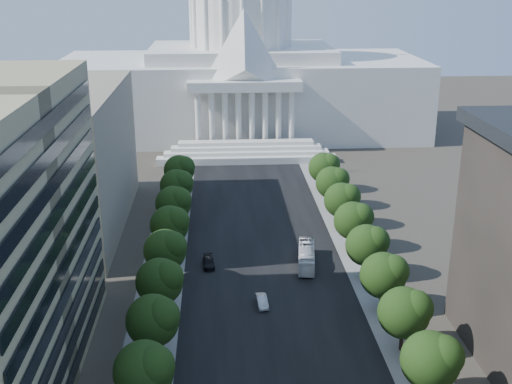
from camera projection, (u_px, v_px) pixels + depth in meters
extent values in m
cube|color=black|center=(260.00, 240.00, 133.02)|extent=(30.00, 260.00, 0.01)
cube|color=gray|center=(168.00, 242.00, 131.92)|extent=(8.00, 260.00, 0.02)
cube|color=gray|center=(350.00, 237.00, 134.12)|extent=(8.00, 260.00, 0.02)
cube|color=white|center=(241.00, 95.00, 218.52)|extent=(120.00, 50.00, 25.00)
cube|color=white|center=(241.00, 52.00, 213.77)|extent=(60.00, 40.00, 4.00)
cube|color=white|center=(245.00, 85.00, 190.43)|extent=(34.00, 8.00, 3.00)
cylinder|color=white|center=(241.00, 21.00, 210.49)|extent=(32.00, 32.00, 16.00)
cube|color=gray|center=(29.00, 161.00, 134.76)|extent=(38.00, 52.00, 30.00)
sphere|color=#17320E|center=(144.00, 371.00, 79.03)|extent=(7.60, 7.60, 7.60)
sphere|color=#17320E|center=(154.00, 366.00, 78.02)|extent=(5.32, 5.32, 5.32)
cylinder|color=#33261C|center=(154.00, 349.00, 91.89)|extent=(0.56, 0.56, 2.94)
sphere|color=#17320E|center=(153.00, 321.00, 90.35)|extent=(7.60, 7.60, 7.60)
sphere|color=#17320E|center=(161.00, 316.00, 89.33)|extent=(5.32, 5.32, 5.32)
cylinder|color=#33261C|center=(161.00, 308.00, 103.20)|extent=(0.56, 0.56, 2.94)
sphere|color=#17320E|center=(159.00, 282.00, 101.66)|extent=(7.60, 7.60, 7.60)
sphere|color=#17320E|center=(167.00, 277.00, 100.65)|extent=(5.32, 5.32, 5.32)
cylinder|color=#33261C|center=(166.00, 274.00, 114.52)|extent=(0.56, 0.56, 2.94)
sphere|color=#17320E|center=(165.00, 250.00, 112.98)|extent=(7.60, 7.60, 7.60)
sphere|color=#17320E|center=(172.00, 246.00, 111.97)|extent=(5.32, 5.32, 5.32)
cylinder|color=#33261C|center=(171.00, 247.00, 125.84)|extent=(0.56, 0.56, 2.94)
sphere|color=#17320E|center=(169.00, 225.00, 124.30)|extent=(7.60, 7.60, 7.60)
sphere|color=#17320E|center=(176.00, 221.00, 123.29)|extent=(5.32, 5.32, 5.32)
cylinder|color=#33261C|center=(174.00, 224.00, 137.15)|extent=(0.56, 0.56, 2.94)
sphere|color=#17320E|center=(173.00, 204.00, 135.62)|extent=(7.60, 7.60, 7.60)
sphere|color=#17320E|center=(179.00, 200.00, 134.60)|extent=(5.32, 5.32, 5.32)
cylinder|color=#33261C|center=(177.00, 205.00, 148.47)|extent=(0.56, 0.56, 2.94)
sphere|color=#17320E|center=(176.00, 186.00, 146.93)|extent=(7.60, 7.60, 7.60)
sphere|color=#17320E|center=(182.00, 182.00, 145.92)|extent=(5.32, 5.32, 5.32)
cylinder|color=#33261C|center=(180.00, 188.00, 159.79)|extent=(0.56, 0.56, 2.94)
sphere|color=#17320E|center=(179.00, 170.00, 158.25)|extent=(7.60, 7.60, 7.60)
sphere|color=#17320E|center=(184.00, 167.00, 157.24)|extent=(5.32, 5.32, 5.32)
sphere|color=#17320E|center=(430.00, 360.00, 81.12)|extent=(7.60, 7.60, 7.60)
sphere|color=#17320E|center=(443.00, 356.00, 80.10)|extent=(5.32, 5.32, 5.32)
cylinder|color=#33261C|center=(401.00, 341.00, 93.97)|extent=(0.56, 0.56, 2.94)
sphere|color=#17320E|center=(404.00, 313.00, 92.43)|extent=(7.60, 7.60, 7.60)
sphere|color=#17320E|center=(415.00, 308.00, 91.42)|extent=(5.32, 5.32, 5.32)
cylinder|color=#33261C|center=(381.00, 301.00, 105.29)|extent=(0.56, 0.56, 2.94)
sphere|color=#17320E|center=(383.00, 275.00, 103.75)|extent=(7.60, 7.60, 7.60)
sphere|color=#17320E|center=(393.00, 271.00, 102.74)|extent=(5.32, 5.32, 5.32)
cylinder|color=#33261C|center=(365.00, 269.00, 116.61)|extent=(0.56, 0.56, 2.94)
sphere|color=#17320E|center=(366.00, 245.00, 115.07)|extent=(7.60, 7.60, 7.60)
sphere|color=#17320E|center=(375.00, 241.00, 114.05)|extent=(5.32, 5.32, 5.32)
cylinder|color=#33261C|center=(352.00, 243.00, 127.92)|extent=(0.56, 0.56, 2.94)
sphere|color=#17320E|center=(353.00, 221.00, 126.38)|extent=(7.60, 7.60, 7.60)
sphere|color=#17320E|center=(361.00, 217.00, 125.37)|extent=(5.32, 5.32, 5.32)
cylinder|color=#33261C|center=(341.00, 220.00, 139.24)|extent=(0.56, 0.56, 2.94)
sphere|color=#17320E|center=(341.00, 200.00, 137.70)|extent=(7.60, 7.60, 7.60)
sphere|color=#17320E|center=(349.00, 196.00, 136.69)|extent=(5.32, 5.32, 5.32)
cylinder|color=#33261C|center=(331.00, 202.00, 150.56)|extent=(0.56, 0.56, 2.94)
sphere|color=#17320E|center=(332.00, 183.00, 149.02)|extent=(7.60, 7.60, 7.60)
sphere|color=#17320E|center=(338.00, 179.00, 148.00)|extent=(5.32, 5.32, 5.32)
cylinder|color=#33261C|center=(323.00, 185.00, 161.87)|extent=(0.56, 0.56, 2.94)
sphere|color=#17320E|center=(324.00, 168.00, 160.33)|extent=(7.60, 7.60, 7.60)
sphere|color=#17320E|center=(329.00, 164.00, 159.32)|extent=(5.32, 5.32, 5.32)
cylinder|color=gray|center=(451.00, 376.00, 80.86)|extent=(0.18, 0.18, 9.00)
cylinder|color=gray|center=(445.00, 347.00, 79.39)|extent=(2.40, 0.14, 0.14)
sphere|color=gray|center=(436.00, 348.00, 79.36)|extent=(0.44, 0.44, 0.44)
cylinder|color=gray|center=(397.00, 284.00, 104.44)|extent=(0.18, 0.18, 9.00)
cylinder|color=gray|center=(392.00, 260.00, 102.96)|extent=(2.40, 0.14, 0.14)
sphere|color=gray|center=(385.00, 261.00, 102.93)|extent=(0.44, 0.44, 0.44)
cylinder|color=gray|center=(364.00, 226.00, 128.02)|extent=(0.18, 0.18, 9.00)
cylinder|color=gray|center=(359.00, 206.00, 126.54)|extent=(2.40, 0.14, 0.14)
sphere|color=gray|center=(353.00, 207.00, 126.51)|extent=(0.44, 0.44, 0.44)
cylinder|color=gray|center=(341.00, 186.00, 151.59)|extent=(0.18, 0.18, 9.00)
cylinder|color=gray|center=(336.00, 169.00, 150.12)|extent=(2.40, 0.14, 0.14)
sphere|color=gray|center=(332.00, 170.00, 150.09)|extent=(0.44, 0.44, 0.44)
cylinder|color=gray|center=(324.00, 157.00, 175.17)|extent=(0.18, 0.18, 9.00)
cylinder|color=gray|center=(320.00, 142.00, 173.69)|extent=(2.40, 0.14, 0.14)
sphere|color=gray|center=(316.00, 143.00, 173.66)|extent=(0.44, 0.44, 0.44)
imported|color=#ADB0B5|center=(262.00, 301.00, 106.61)|extent=(2.09, 4.97, 1.60)
imported|color=black|center=(209.00, 263.00, 120.73)|extent=(2.59, 5.46, 1.54)
imported|color=silver|center=(306.00, 256.00, 121.04)|extent=(4.56, 12.80, 3.49)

